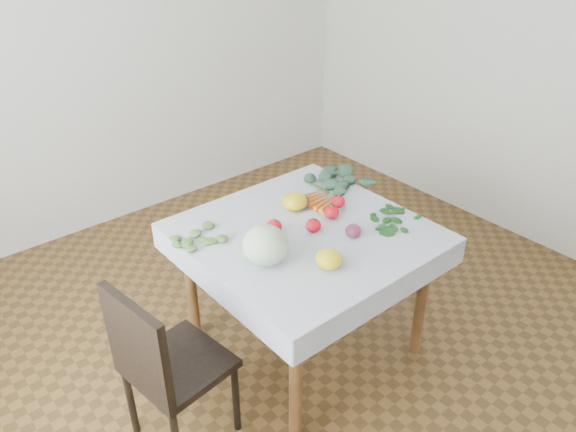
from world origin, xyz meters
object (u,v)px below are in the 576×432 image
table (305,248)px  carrot_bunch (322,200)px  heirloom_back (295,201)px  cabbage (265,245)px  chair (162,362)px

table → carrot_bunch: bearing=32.1°
heirloom_back → carrot_bunch: heirloom_back is taller
cabbage → carrot_bunch: (0.59, 0.25, -0.08)m
cabbage → heirloom_back: cabbage is taller
carrot_bunch → heirloom_back: bearing=168.1°
table → chair: 0.92m
cabbage → heirloom_back: size_ratio=1.52×
heirloom_back → carrot_bunch: 0.17m
table → cabbage: 0.39m
heirloom_back → carrot_bunch: (0.17, -0.04, -0.03)m
chair → heirloom_back: 1.08m
carrot_bunch → table: bearing=-147.9°
cabbage → carrot_bunch: size_ratio=0.79×
cabbage → heirloom_back: bearing=34.3°
chair → cabbage: cabbage is taller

